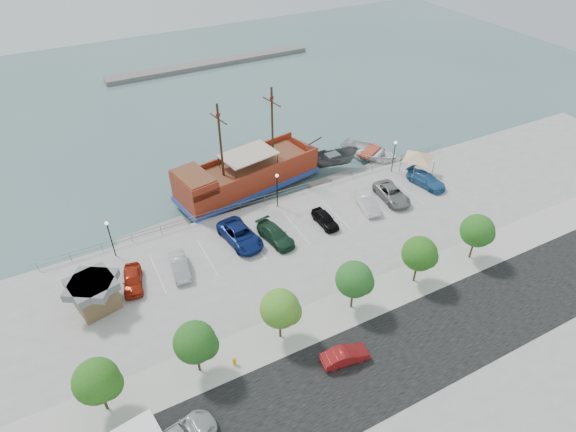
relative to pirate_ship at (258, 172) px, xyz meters
name	(u,v)px	position (x,y,z in m)	size (l,w,h in m)	color
ground	(305,246)	(-0.34, -12.43, -2.15)	(160.00, 160.00, 0.00)	#446667
land_slab	(444,407)	(-0.34, -33.43, -1.75)	(100.00, 58.00, 1.20)	gray
street	(403,352)	(-0.34, -28.43, -1.14)	(100.00, 8.00, 0.04)	black
sidewalk	(360,303)	(-0.34, -22.43, -1.14)	(100.00, 4.00, 0.05)	#B8B4A9
seawall_railing	(272,197)	(-0.34, -4.63, -0.62)	(50.00, 0.06, 1.00)	slate
far_shore	(211,63)	(9.66, 42.57, -1.75)	(40.00, 3.00, 0.80)	slate
pirate_ship	(258,172)	(0.00, 0.00, 0.00)	(20.67, 8.97, 12.84)	maroon
patrol_boat	(332,161)	(10.20, -0.64, -0.87)	(2.49, 6.61, 2.56)	#4D4E4F
speedboat	(369,153)	(16.16, -0.56, -1.33)	(5.65, 7.91, 1.64)	white
dock_west	(153,234)	(-14.02, -3.23, -1.93)	(7.61, 2.17, 0.43)	#979491
dock_mid	(333,180)	(8.82, -3.23, -1.96)	(6.54, 1.87, 0.37)	gray
dock_east	(377,167)	(15.58, -3.23, -1.93)	(7.82, 2.23, 0.45)	gray
shed	(94,293)	(-21.08, -11.96, 0.45)	(4.37, 4.37, 3.00)	brown
canopy_tent	(419,152)	(17.78, -7.94, 2.14)	(5.01, 5.01, 3.78)	slate
street_sedan	(345,356)	(-4.91, -26.91, -0.51)	(1.35, 3.86, 1.27)	maroon
fire_hydrant	(234,361)	(-12.75, -23.23, -0.71)	(0.28, 0.28, 0.81)	#EDA502
lamp_post_left	(109,233)	(-18.34, -5.93, 1.79)	(0.36, 0.36, 4.28)	black
lamp_post_mid	(277,185)	(-0.34, -5.93, 1.79)	(0.36, 0.36, 4.28)	black
lamp_post_right	(394,151)	(15.66, -5.93, 1.79)	(0.36, 0.36, 4.28)	black
tree_a	(99,382)	(-22.19, -22.50, 2.15)	(3.30, 3.20, 5.00)	#473321
tree_b	(197,343)	(-15.19, -22.50, 2.15)	(3.30, 3.20, 5.00)	#473321
tree_c	(282,309)	(-8.19, -22.50, 2.15)	(3.30, 3.20, 5.00)	#473321
tree_d	(356,280)	(-1.19, -22.50, 2.15)	(3.30, 3.20, 5.00)	#473321
tree_e	(421,254)	(5.81, -22.50, 2.15)	(3.30, 3.20, 5.00)	#473321
tree_f	(479,232)	(12.81, -22.50, 2.15)	(3.30, 3.20, 5.00)	#473321
parked_car_a	(133,280)	(-17.70, -10.89, -0.43)	(1.71, 4.24, 1.44)	#A6230E
parked_car_b	(180,266)	(-13.31, -11.09, -0.45)	(1.49, 4.27, 1.41)	#B4B6BB
parked_car_c	(240,235)	(-6.45, -9.65, -0.32)	(2.76, 5.97, 1.66)	navy
parked_car_d	(275,235)	(-3.17, -11.15, -0.43)	(2.03, 4.99, 1.45)	#183925
parked_car_e	(325,219)	(2.75, -11.20, -0.48)	(1.58, 3.92, 1.34)	black
parked_car_f	(367,202)	(8.45, -10.86, -0.41)	(1.57, 4.50, 1.48)	silver
parked_car_g	(392,194)	(11.97, -10.75, -0.41)	(2.47, 5.34, 1.48)	gray
parked_car_h	(426,180)	(17.41, -10.27, -0.41)	(2.07, 5.09, 1.48)	#2A629B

